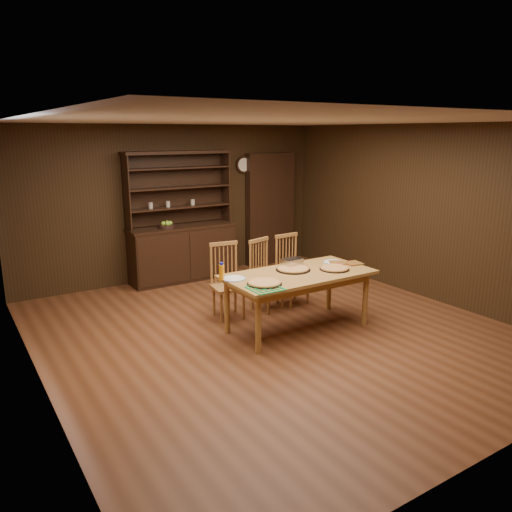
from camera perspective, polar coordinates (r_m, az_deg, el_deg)
floor at (r=6.44m, az=2.04°, el=-8.56°), size 6.00×6.00×0.00m
room_shell at (r=6.02m, az=2.17°, el=5.45°), size 6.00×6.00×6.00m
china_hutch at (r=8.57m, az=-8.43°, el=1.18°), size 1.84×0.52×2.17m
doorway at (r=9.53m, az=1.61°, el=5.38°), size 1.00×0.18×2.10m
wall_clock at (r=9.19m, az=-1.44°, el=10.40°), size 0.30×0.05×0.30m
dining_table at (r=6.32m, az=4.85°, el=-2.64°), size 1.89×0.95×0.75m
chair_left at (r=6.80m, az=-3.41°, el=-2.51°), size 0.47×0.46×1.03m
chair_center at (r=7.09m, az=0.88°, el=-1.86°), size 0.51×0.50×1.01m
chair_right at (r=7.35m, az=3.90°, el=-1.26°), size 0.44×0.42×1.03m
pizza_left at (r=5.80m, az=0.96°, el=-3.09°), size 0.41×0.41×0.04m
pizza_right at (r=6.50m, az=8.96°, el=-1.39°), size 0.38×0.38×0.04m
pizza_center at (r=6.40m, az=4.26°, el=-1.48°), size 0.44×0.44×0.04m
cooling_rack at (r=5.64m, az=1.05°, el=-3.69°), size 0.45×0.45×0.02m
plate_left at (r=6.01m, az=-2.55°, el=-2.59°), size 0.28×0.28×0.02m
plate_right at (r=6.83m, az=8.82°, el=-0.70°), size 0.27×0.27×0.02m
foil_dish at (r=6.59m, az=4.14°, el=-0.74°), size 0.27×0.21×0.10m
juice_bottle at (r=5.96m, az=-3.95°, el=-1.82°), size 0.06×0.06×0.22m
pot_holder_a at (r=6.83m, az=11.06°, el=-0.81°), size 0.24×0.24×0.02m
pot_holder_b at (r=6.81m, az=9.25°, el=-0.77°), size 0.29×0.29×0.02m
fruit_bowl at (r=8.32m, az=-10.19°, el=3.46°), size 0.27×0.27×0.12m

